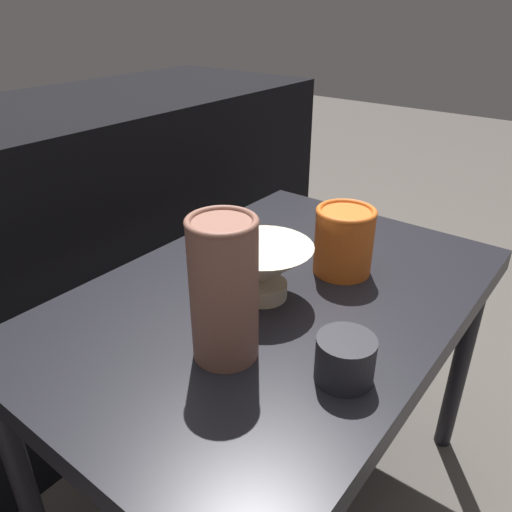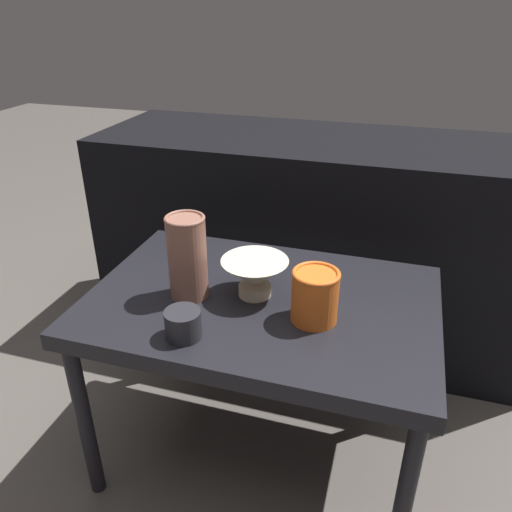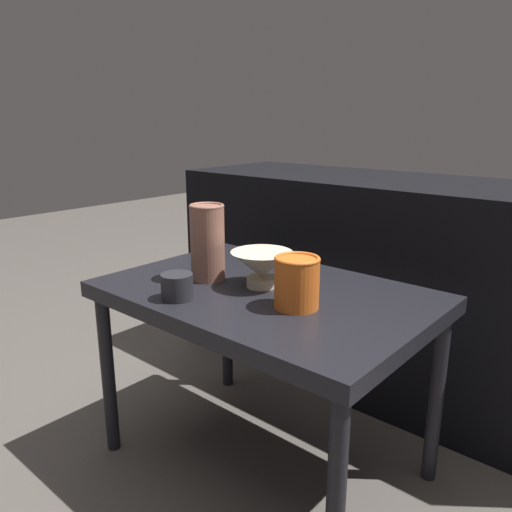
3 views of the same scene
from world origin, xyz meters
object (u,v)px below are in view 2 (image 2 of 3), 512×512
vase_textured_left (187,256)px  vase_colorful_right (315,295)px  bowl (255,274)px  cup (183,324)px

vase_textured_left → vase_colorful_right: size_ratio=1.69×
bowl → cup: 0.22m
vase_textured_left → vase_colorful_right: bearing=-2.4°
vase_textured_left → vase_colorful_right: (0.29, -0.01, -0.04)m
bowl → cup: (-0.09, -0.19, -0.02)m
vase_textured_left → cup: vase_textured_left is taller
cup → vase_colorful_right: bearing=29.6°
bowl → vase_colorful_right: bearing=-21.1°
vase_textured_left → cup: size_ratio=2.65×
bowl → vase_textured_left: vase_textured_left is taller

